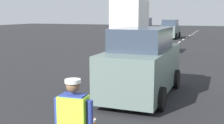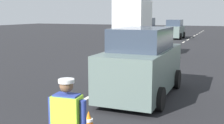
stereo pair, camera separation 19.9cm
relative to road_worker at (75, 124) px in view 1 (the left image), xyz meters
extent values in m
plane|color=black|center=(-1.82, 18.98, -0.93)|extent=(96.00, 96.00, 0.00)
cube|color=silver|center=(-1.82, 3.68, -0.93)|extent=(0.14, 1.40, 0.01)
cube|color=silver|center=(-1.82, 6.68, -0.93)|extent=(0.14, 1.40, 0.01)
cube|color=silver|center=(-1.82, 9.68, -0.93)|extent=(0.14, 1.40, 0.01)
cube|color=silver|center=(-1.82, 12.68, -0.93)|extent=(0.14, 1.40, 0.01)
cube|color=silver|center=(-1.82, 15.68, -0.93)|extent=(0.14, 1.40, 0.01)
cube|color=silver|center=(-1.82, 18.68, -0.93)|extent=(0.14, 1.40, 0.01)
cube|color=silver|center=(-1.82, 21.68, -0.93)|extent=(0.14, 1.40, 0.01)
cube|color=silver|center=(-1.82, 24.68, -0.93)|extent=(0.14, 1.40, 0.01)
cube|color=silver|center=(-1.82, 27.68, -0.93)|extent=(0.14, 1.40, 0.01)
cube|color=silver|center=(-1.82, 30.68, -0.93)|extent=(0.14, 1.40, 0.01)
cube|color=silver|center=(-1.82, 33.68, -0.93)|extent=(0.14, 1.40, 0.01)
cube|color=silver|center=(-1.82, 36.68, -0.93)|extent=(0.14, 1.40, 0.01)
cube|color=silver|center=(-1.82, 39.68, -0.93)|extent=(0.14, 1.40, 0.01)
cube|color=silver|center=(-1.82, 42.68, -0.93)|extent=(0.14, 1.40, 0.01)
cube|color=silver|center=(-1.82, 45.68, -0.93)|extent=(0.14, 1.40, 0.01)
cube|color=navy|center=(-0.02, -0.01, 0.19)|extent=(0.42, 0.27, 0.60)
cube|color=#A5EA33|center=(-0.02, -0.01, 0.21)|extent=(0.48, 0.32, 0.51)
cylinder|color=navy|center=(-0.30, -0.03, 0.14)|extent=(0.11, 0.11, 0.55)
cylinder|color=navy|center=(0.26, 0.01, 0.14)|extent=(0.11, 0.11, 0.55)
sphere|color=brown|center=(-0.02, -0.01, 0.63)|extent=(0.22, 0.22, 0.22)
cylinder|color=silver|center=(-0.02, -0.01, 0.71)|extent=(0.26, 0.26, 0.06)
cone|color=orange|center=(-0.54, 1.77, -0.66)|extent=(0.30, 0.30, 0.48)
cylinder|color=white|center=(-0.54, 1.77, -0.64)|extent=(0.20, 0.20, 0.06)
cube|color=silver|center=(-3.36, 14.32, 0.03)|extent=(1.90, 4.60, 1.56)
cube|color=#2D3847|center=(-3.36, 15.13, 1.16)|extent=(1.67, 1.61, 0.70)
cube|color=silver|center=(-3.36, 13.52, 1.71)|extent=(1.81, 2.53, 1.80)
cylinder|color=black|center=(-2.39, 12.90, -0.59)|extent=(0.22, 0.68, 0.68)
cylinder|color=black|center=(-4.33, 12.90, -0.59)|extent=(0.22, 0.68, 0.68)
cylinder|color=black|center=(-2.39, 15.75, -0.59)|extent=(0.22, 0.68, 0.68)
cylinder|color=black|center=(-4.33, 15.75, -0.59)|extent=(0.22, 0.68, 0.68)
cube|color=slate|center=(-0.29, 5.23, -0.06)|extent=(1.79, 4.39, 1.37)
cube|color=#2D3847|center=(-0.29, 5.12, 0.97)|extent=(1.57, 2.41, 0.70)
cylinder|color=black|center=(-1.20, 6.59, -0.59)|extent=(0.22, 0.68, 0.68)
cylinder|color=black|center=(0.62, 6.59, -0.59)|extent=(0.22, 0.68, 0.68)
cylinder|color=black|center=(-1.20, 3.87, -0.59)|extent=(0.22, 0.68, 0.68)
cylinder|color=black|center=(0.62, 3.87, -0.59)|extent=(0.22, 0.68, 0.68)
cube|color=slate|center=(-3.49, 28.79, -0.15)|extent=(1.74, 3.87, 1.20)
cube|color=#2D3847|center=(-3.49, 28.88, 0.80)|extent=(1.53, 2.13, 0.70)
cylinder|color=black|center=(-2.60, 27.59, -0.59)|extent=(0.22, 0.68, 0.68)
cylinder|color=black|center=(-4.38, 27.59, -0.59)|extent=(0.22, 0.68, 0.68)
cylinder|color=black|center=(-2.60, 29.99, -0.59)|extent=(0.22, 0.68, 0.68)
cylinder|color=black|center=(-4.38, 29.99, -0.59)|extent=(0.22, 0.68, 0.68)
camera|label=1|loc=(2.17, -3.98, 1.76)|focal=46.60mm
camera|label=2|loc=(2.36, -3.91, 1.76)|focal=46.60mm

